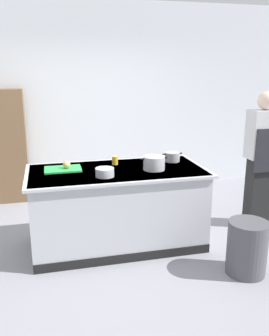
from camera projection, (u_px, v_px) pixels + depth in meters
The scene contains 11 objects.
ground_plane at pixel (118, 243), 4.26m from camera, with size 10.00×10.00×0.00m, color gray.
back_wall at pixel (91, 99), 5.82m from camera, with size 6.40×0.12×3.00m, color silver.
counter_island at pixel (117, 206), 4.13m from camera, with size 1.98×0.98×0.90m.
cutting_board at pixel (63, 169), 4.00m from camera, with size 0.40×0.28×0.02m, color green.
onion at pixel (67, 165), 3.99m from camera, with size 0.08×0.08×0.08m, color tan.
stock_pot at pixel (154, 163), 4.00m from camera, with size 0.30×0.24×0.15m.
sauce_pan at pixel (172, 157), 4.36m from camera, with size 0.25×0.18×0.11m.
mixing_bowl at pixel (105, 172), 3.76m from camera, with size 0.19×0.19×0.09m, color #B7BABF.
juice_cup at pixel (115, 160), 4.22m from camera, with size 0.07×0.07×0.10m, color yellow.
trash_bin at pixel (247, 248), 3.58m from camera, with size 0.39×0.39×0.55m, color #4C4C51.
person_chef at pixel (261, 157), 4.53m from camera, with size 0.38×0.25×1.72m.
Camera 1 is at (-0.73, -3.80, 2.00)m, focal length 38.68 mm.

